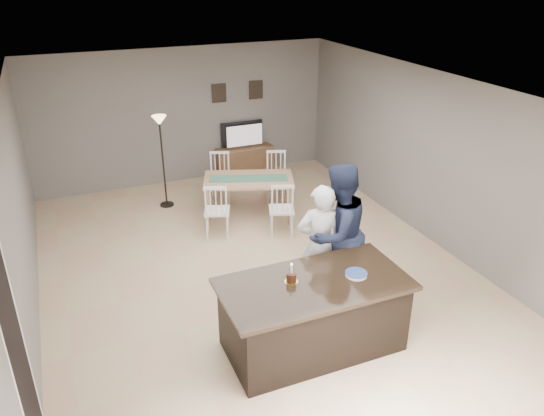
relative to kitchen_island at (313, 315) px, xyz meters
name	(u,v)px	position (x,y,z in m)	size (l,w,h in m)	color
floor	(257,272)	(0.00, 1.80, -0.45)	(8.00, 8.00, 0.00)	tan
room_shell	(256,166)	(0.00, 1.80, 1.22)	(8.00, 8.00, 8.00)	slate
kitchen_island	(313,315)	(0.00, 0.00, 0.00)	(2.15, 1.10, 0.90)	black
tv_console	(245,161)	(1.20, 5.57, -0.15)	(1.20, 0.40, 0.60)	brown
television	(243,135)	(1.20, 5.64, 0.41)	(0.91, 0.12, 0.53)	black
tv_screen_glow	(245,136)	(1.20, 5.56, 0.42)	(0.78, 0.78, 0.00)	orange
picture_frames	(238,91)	(1.15, 5.78, 1.30)	(1.10, 0.02, 0.38)	black
doorway	(18,354)	(-2.99, -0.50, 0.80)	(0.00, 2.10, 2.65)	black
woman	(320,245)	(0.51, 0.85, 0.38)	(0.61, 0.40, 1.67)	silver
man	(337,234)	(0.75, 0.83, 0.50)	(0.93, 0.72, 1.91)	#1A2039
birthday_cake	(291,277)	(-0.24, 0.11, 0.50)	(0.16, 0.16, 0.24)	gold
plate_stack	(356,274)	(0.51, -0.06, 0.47)	(0.26, 0.26, 0.04)	white
dining_table	(249,185)	(0.56, 3.61, 0.15)	(1.98, 2.14, 0.95)	#AA7D5C
floor_lamp	(161,137)	(-0.71, 4.65, 0.88)	(0.26, 0.26, 1.72)	black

